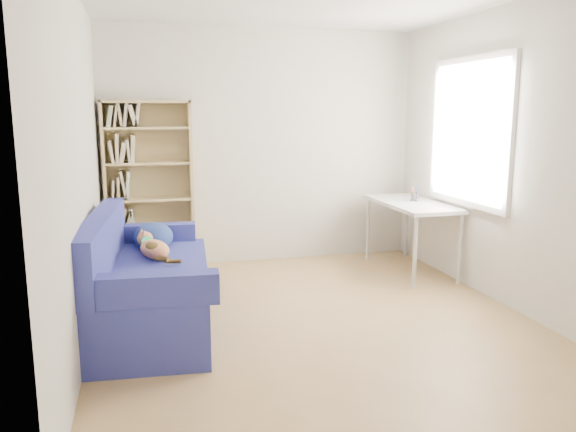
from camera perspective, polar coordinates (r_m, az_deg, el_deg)
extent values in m
plane|color=#9F7948|center=(4.71, 2.64, -10.50)|extent=(4.00, 4.00, 0.00)
cube|color=silver|center=(6.35, -2.62, 6.98)|extent=(3.50, 0.04, 2.60)
cube|color=silver|center=(2.59, 16.04, 1.50)|extent=(3.50, 0.04, 2.60)
cube|color=silver|center=(4.24, -20.50, 4.60)|extent=(0.04, 4.00, 2.60)
cube|color=silver|center=(5.21, 21.58, 5.50)|extent=(0.04, 4.00, 2.60)
cube|color=white|center=(5.69, 18.12, 8.10)|extent=(0.01, 1.20, 1.30)
cube|color=navy|center=(4.65, -13.74, -8.08)|extent=(1.01, 1.91, 0.46)
cube|color=navy|center=(4.54, -18.46, -2.79)|extent=(0.31, 1.85, 0.45)
cube|color=navy|center=(5.37, -14.05, -1.90)|extent=(0.88, 0.23, 0.20)
cube|color=navy|center=(3.75, -13.73, -7.26)|extent=(0.88, 0.23, 0.20)
cube|color=navy|center=(4.58, -13.62, -5.08)|extent=(0.98, 1.76, 0.05)
ellipsoid|color=navy|center=(5.15, -13.51, -2.08)|extent=(0.34, 0.38, 0.26)
ellipsoid|color=#B24514|center=(4.72, -13.39, -3.32)|extent=(0.32, 0.42, 0.15)
ellipsoid|color=silver|center=(4.83, -12.78, -3.20)|extent=(0.17, 0.19, 0.09)
ellipsoid|color=#35260E|center=(4.67, -13.73, -3.04)|extent=(0.18, 0.22, 0.07)
sphere|color=#B24514|center=(4.97, -13.28, -2.19)|extent=(0.13, 0.13, 0.13)
cone|color=#B24514|center=(4.99, -13.52, -1.42)|extent=(0.06, 0.07, 0.07)
cone|color=#B24514|center=(4.93, -13.51, -1.56)|extent=(0.07, 0.07, 0.07)
cylinder|color=#2AD582|center=(4.91, -13.30, -2.56)|extent=(0.11, 0.07, 0.10)
cylinder|color=#35260E|center=(4.52, -13.54, -4.35)|extent=(0.12, 0.14, 0.05)
cube|color=tan|center=(6.10, -18.02, 2.61)|extent=(0.03, 0.28, 1.81)
cube|color=tan|center=(6.11, -9.80, 2.98)|extent=(0.03, 0.28, 1.81)
cube|color=tan|center=(6.04, -14.29, 11.19)|extent=(0.90, 0.28, 0.03)
cube|color=tan|center=(6.27, -13.55, -5.28)|extent=(0.90, 0.28, 0.03)
cube|color=tan|center=(6.22, -13.93, 2.96)|extent=(0.90, 0.02, 1.81)
cube|color=silver|center=(6.10, 12.43, 1.22)|extent=(0.58, 1.27, 0.04)
cylinder|color=silver|center=(6.79, 11.90, -1.05)|extent=(0.04, 0.04, 0.71)
cylinder|color=silver|center=(5.79, 17.04, -3.27)|extent=(0.04, 0.04, 0.71)
cylinder|color=silver|center=(6.59, 8.13, -1.27)|extent=(0.04, 0.04, 0.71)
cylinder|color=silver|center=(5.56, 12.78, -3.64)|extent=(0.04, 0.04, 0.71)
cylinder|color=white|center=(6.17, 12.68, 1.95)|extent=(0.09, 0.09, 0.10)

